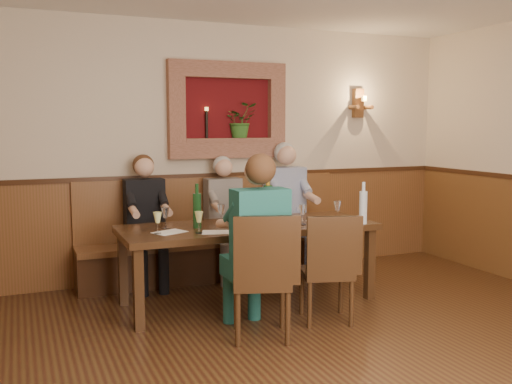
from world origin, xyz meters
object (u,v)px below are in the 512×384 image
spittoon_bucket (253,214)px  water_bottle (363,206)px  wine_bottle_green_b (197,210)px  wine_bottle_green_a (268,203)px  chair_near_left (261,302)px  dining_table (248,232)px  person_bench_left (147,234)px  person_chair_front (255,259)px  bench (216,249)px  chair_near_right (326,290)px  person_bench_right (288,219)px  person_bench_mid (226,229)px

spittoon_bucket → water_bottle: (1.03, -0.28, 0.05)m
spittoon_bucket → wine_bottle_green_b: size_ratio=0.56×
wine_bottle_green_a → chair_near_left: bearing=-116.7°
dining_table → spittoon_bucket: (0.01, -0.09, 0.19)m
dining_table → person_bench_left: size_ratio=1.73×
dining_table → person_bench_left: bearing=133.3°
person_bench_left → person_chair_front: size_ratio=0.94×
person_chair_front → dining_table: bearing=71.9°
dining_table → wine_bottle_green_b: 0.55m
wine_bottle_green_b → wine_bottle_green_a: bearing=1.9°
dining_table → bench: (0.00, 0.94, -0.35)m
chair_near_right → bench: bearing=120.3°
chair_near_left → spittoon_bucket: chair_near_left is taller
bench → wine_bottle_green_a: bearing=-75.9°
dining_table → person_bench_right: person_bench_right is taller
person_bench_left → spittoon_bucket: size_ratio=6.14×
dining_table → wine_bottle_green_b: size_ratio=5.90×
dining_table → person_bench_right: (0.83, 0.84, -0.05)m
dining_table → bench: bearing=90.0°
person_bench_mid → chair_near_left: bearing=-100.8°
chair_near_right → spittoon_bucket: spittoon_bucket is taller
wine_bottle_green_b → person_bench_mid: bearing=55.1°
person_bench_left → wine_bottle_green_a: 1.34m
dining_table → water_bottle: (1.03, -0.37, 0.24)m
dining_table → spittoon_bucket: spittoon_bucket is taller
person_chair_front → wine_bottle_green_a: person_chair_front is taller
person_bench_right → chair_near_left: bearing=-121.9°
dining_table → person_chair_front: (-0.25, -0.78, -0.07)m
person_bench_right → spittoon_bucket: size_ratio=6.61×
person_chair_front → wine_bottle_green_a: bearing=60.0°
bench → wine_bottle_green_a: 1.11m
person_bench_left → wine_bottle_green_b: size_ratio=3.41×
person_bench_mid → wine_bottle_green_a: bearing=-79.2°
wine_bottle_green_b → water_bottle: bearing=-14.6°
person_bench_mid → spittoon_bucket: 0.99m
person_bench_right → spittoon_bucket: (-0.82, -0.93, 0.24)m
person_bench_left → wine_bottle_green_a: (1.01, -0.79, 0.37)m
chair_near_left → person_bench_right: size_ratio=0.68×
person_bench_right → spittoon_bucket: 1.26m
chair_near_left → person_bench_left: size_ratio=0.73×
person_bench_mid → person_chair_front: size_ratio=0.92×
dining_table → person_chair_front: person_chair_front is taller
bench → wine_bottle_green_a: wine_bottle_green_a is taller
bench → person_chair_front: 1.76m
person_chair_front → person_bench_left: bearing=108.4°
wine_bottle_green_b → water_bottle: 1.58m
dining_table → chair_near_left: bearing=-105.9°
dining_table → person_bench_right: 1.18m
dining_table → person_bench_right: bearing=45.3°
person_bench_left → person_chair_front: bearing=-71.6°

